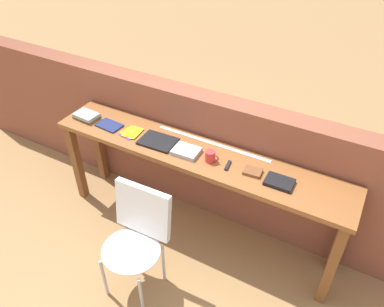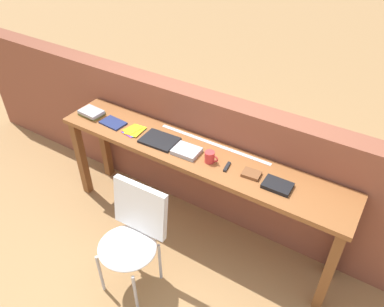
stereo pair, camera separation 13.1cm
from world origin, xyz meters
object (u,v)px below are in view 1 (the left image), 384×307
at_px(pamphlet_pile_colourful, 131,132).
at_px(leather_journal_brown, 253,172).
at_px(book_open_centre, 158,141).
at_px(book_repair_rightmost, 279,182).
at_px(book_stack_leftmost, 87,116).
at_px(magazine_cycling, 109,125).
at_px(multitool_folded, 228,165).
at_px(chair_white_moulded, 135,237).
at_px(mug, 211,156).

xyz_separation_m(pamphlet_pile_colourful, leather_journal_brown, (1.08, 0.01, 0.00)).
relative_size(book_open_centre, book_repair_rightmost, 1.46).
bearing_deg(book_stack_leftmost, pamphlet_pile_colourful, 0.10).
relative_size(magazine_cycling, book_repair_rightmost, 1.08).
xyz_separation_m(multitool_folded, book_repair_rightmost, (0.40, 0.00, 0.01)).
relative_size(pamphlet_pile_colourful, book_repair_rightmost, 0.93).
relative_size(magazine_cycling, book_open_centre, 0.74).
bearing_deg(book_stack_leftmost, multitool_folded, -0.17).
xyz_separation_m(chair_white_moulded, book_stack_leftmost, (-0.96, 0.66, 0.38)).
xyz_separation_m(book_stack_leftmost, book_repair_rightmost, (1.77, -0.00, -0.01)).
bearing_deg(book_repair_rightmost, magazine_cycling, 179.31).
height_order(chair_white_moulded, pamphlet_pile_colourful, pamphlet_pile_colourful).
bearing_deg(multitool_folded, mug, -177.10).
distance_m(pamphlet_pile_colourful, book_repair_rightmost, 1.29).
relative_size(pamphlet_pile_colourful, multitool_folded, 1.70).
xyz_separation_m(pamphlet_pile_colourful, book_open_centre, (0.27, -0.00, 0.00)).
bearing_deg(chair_white_moulded, magazine_cycling, 137.16).
relative_size(chair_white_moulded, book_stack_leftmost, 4.06).
bearing_deg(book_repair_rightmost, mug, -179.85).
distance_m(pamphlet_pile_colourful, mug, 0.75).
relative_size(leather_journal_brown, book_repair_rightmost, 0.65).
height_order(pamphlet_pile_colourful, multitool_folded, multitool_folded).
height_order(book_stack_leftmost, book_open_centre, book_stack_leftmost).
bearing_deg(chair_white_moulded, mug, 67.49).
height_order(book_open_centre, leather_journal_brown, leather_journal_brown).
bearing_deg(multitool_folded, leather_journal_brown, 5.39).
height_order(book_open_centre, multitool_folded, book_open_centre).
bearing_deg(mug, pamphlet_pile_colourful, 179.06).
distance_m(chair_white_moulded, book_repair_rightmost, 1.10).
height_order(pamphlet_pile_colourful, book_repair_rightmost, book_repair_rightmost).
distance_m(multitool_folded, book_repair_rightmost, 0.40).
bearing_deg(mug, chair_white_moulded, -112.51).
xyz_separation_m(pamphlet_pile_colourful, mug, (0.75, -0.01, 0.04)).
bearing_deg(multitool_folded, magazine_cycling, -179.96).
distance_m(pamphlet_pile_colourful, book_open_centre, 0.27).
xyz_separation_m(mug, leather_journal_brown, (0.33, 0.03, -0.03)).
bearing_deg(multitool_folded, chair_white_moulded, -122.09).
distance_m(mug, leather_journal_brown, 0.33).
distance_m(chair_white_moulded, book_stack_leftmost, 1.23).
bearing_deg(leather_journal_brown, book_open_centre, 176.14).
bearing_deg(leather_journal_brown, book_stack_leftmost, 175.64).
xyz_separation_m(magazine_cycling, book_repair_rightmost, (1.51, 0.00, 0.01)).
bearing_deg(pamphlet_pile_colourful, book_open_centre, -0.26).
xyz_separation_m(book_stack_leftmost, pamphlet_pile_colourful, (0.48, 0.00, -0.02)).
distance_m(book_stack_leftmost, leather_journal_brown, 1.56).
height_order(magazine_cycling, mug, mug).
bearing_deg(magazine_cycling, multitool_folded, 4.36).
bearing_deg(pamphlet_pile_colourful, multitool_folded, -0.32).
bearing_deg(book_open_centre, mug, -3.69).
bearing_deg(book_open_centre, book_stack_leftmost, 177.60).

